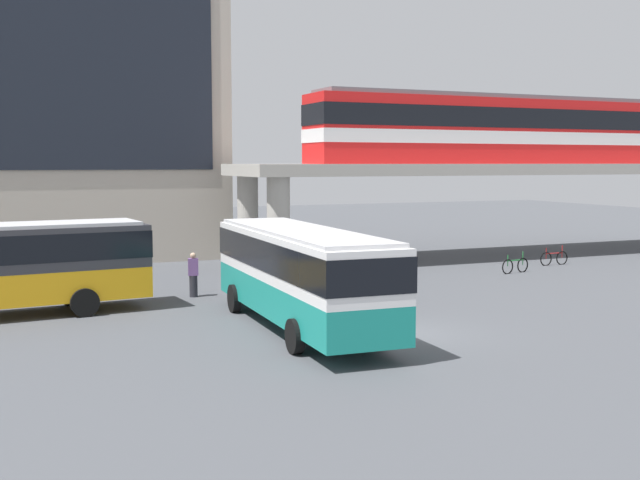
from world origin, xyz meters
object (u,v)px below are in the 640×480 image
Objects in this scene: bus_main at (300,268)px; bicycle_green at (515,266)px; bicycle_red at (554,258)px; station_building at (3,93)px; train at (503,129)px; pedestrian_walking_across at (193,276)px.

bus_main is 6.29× the size of bicycle_green.
bicycle_red is 4.05m from bicycle_green.
station_building is 26.89m from bus_main.
bicycle_red is at bearing 27.46° from bus_main.
train is 10.17m from bicycle_green.
pedestrian_walking_across is (-19.83, -6.90, -6.38)m from train.
bicycle_red is at bearing -91.65° from train.
bus_main is 6.22× the size of bicycle_red.
bus_main is 6.30× the size of pedestrian_walking_across.
bicycle_red and bicycle_green have the same top height.
station_building is 12.82× the size of pedestrian_walking_across.
station_building is 28.10m from train.
station_building is 0.96× the size of train.
station_building reaches higher than bicycle_red.
pedestrian_walking_across is (-19.69, -2.07, 0.48)m from bicycle_red.
bicycle_red is 1.01× the size of pedestrian_walking_across.
bus_main is at bearing -152.54° from bicycle_red.
pedestrian_walking_across is at bearing -173.99° from bicycle_red.
bus_main reaches higher than bicycle_red.
bicycle_green is (14.38, 7.78, -1.63)m from bus_main.
bus_main reaches higher than bicycle_green.
station_building is at bearing 107.44° from bus_main.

